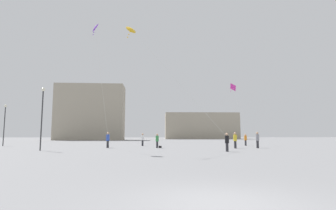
% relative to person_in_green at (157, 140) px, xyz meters
% --- Properties ---
extents(ground_plane, '(300.00, 300.00, 0.00)m').
position_rel_person_in_green_xyz_m(ground_plane, '(0.75, -25.24, -0.91)').
color(ground_plane, slate).
extents(person_in_green, '(0.36, 0.36, 1.66)m').
position_rel_person_in_green_xyz_m(person_in_green, '(0.00, 0.00, 0.00)').
color(person_in_green, '#2D2D33').
rests_on(person_in_green, ground_plane).
extents(person_in_orange, '(0.36, 0.36, 1.66)m').
position_rel_person_in_green_xyz_m(person_in_orange, '(12.61, 5.45, 0.00)').
color(person_in_orange, '#2D2D33').
rests_on(person_in_orange, ground_plane).
extents(person_in_yellow, '(0.39, 0.39, 1.81)m').
position_rel_person_in_green_xyz_m(person_in_yellow, '(8.78, -1.73, 0.08)').
color(person_in_yellow, '#2D2D33').
rests_on(person_in_yellow, ground_plane).
extents(person_in_black, '(0.37, 0.37, 1.70)m').
position_rel_person_in_green_xyz_m(person_in_black, '(6.19, -7.34, 0.02)').
color(person_in_black, '#2D2D33').
rests_on(person_in_black, ground_plane).
extents(person_in_blue, '(0.40, 0.40, 1.84)m').
position_rel_person_in_green_xyz_m(person_in_blue, '(-5.81, 0.47, 0.10)').
color(person_in_blue, '#2D2D33').
rests_on(person_in_blue, ground_plane).
extents(person_in_grey, '(0.41, 0.41, 1.87)m').
position_rel_person_in_green_xyz_m(person_in_grey, '(11.51, -1.38, 0.11)').
color(person_in_grey, '#2D2D33').
rests_on(person_in_grey, ground_plane).
extents(person_in_white, '(0.38, 0.38, 1.73)m').
position_rel_person_in_green_xyz_m(person_in_white, '(-1.86, 5.41, 0.04)').
color(person_in_white, '#2D2D33').
rests_on(person_in_white, ground_plane).
extents(kite_magenta_delta, '(0.87, 4.46, 8.18)m').
position_rel_person_in_green_xyz_m(kite_magenta_delta, '(12.22, 9.02, 8.00)').
color(kite_magenta_delta, '#D12899').
extents(kite_amber_diamond, '(9.36, 2.10, 9.84)m').
position_rel_person_in_green_xyz_m(kite_amber_diamond, '(-2.44, -8.84, 9.68)').
color(kite_amber_diamond, yellow).
extents(kite_violet_diamond, '(0.94, 7.05, 11.13)m').
position_rel_person_in_green_xyz_m(kite_violet_diamond, '(-6.30, -5.93, 10.93)').
color(kite_violet_diamond, purple).
extents(building_left_hall, '(19.12, 8.49, 15.97)m').
position_rel_person_in_green_xyz_m(building_left_hall, '(-18.25, 47.30, 7.08)').
color(building_left_hall, '#A39984').
rests_on(building_left_hall, ground_plane).
extents(building_centre_hall, '(26.54, 14.99, 9.31)m').
position_rel_person_in_green_xyz_m(building_centre_hall, '(17.75, 66.41, 3.74)').
color(building_centre_hall, '#A39984').
rests_on(building_centre_hall, ground_plane).
extents(lamppost_east, '(0.36, 0.36, 5.68)m').
position_rel_person_in_green_xyz_m(lamppost_east, '(-20.88, 6.54, 2.83)').
color(lamppost_east, '#2D2D30').
rests_on(lamppost_east, ground_plane).
extents(lamppost_west, '(0.36, 0.36, 6.19)m').
position_rel_person_in_green_xyz_m(lamppost_west, '(-11.49, -4.56, 3.12)').
color(lamppost_west, '#2D2D30').
rests_on(lamppost_west, ground_plane).
extents(handbag_beside_flyer, '(0.35, 0.28, 0.24)m').
position_rel_person_in_green_xyz_m(handbag_beside_flyer, '(0.35, 0.10, -0.79)').
color(handbag_beside_flyer, black).
rests_on(handbag_beside_flyer, ground_plane).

